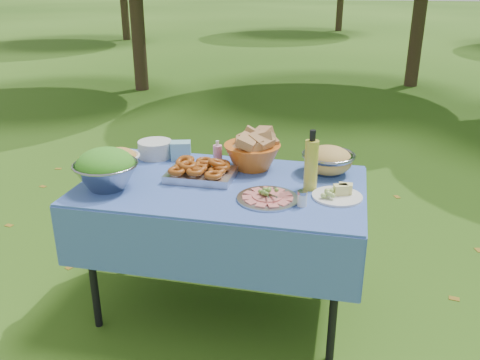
% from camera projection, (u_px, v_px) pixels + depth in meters
% --- Properties ---
extents(ground, '(80.00, 80.00, 0.00)m').
position_uv_depth(ground, '(224.00, 305.00, 2.93)').
color(ground, '#173509').
rests_on(ground, ground).
extents(picnic_table, '(1.46, 0.86, 0.76)m').
position_uv_depth(picnic_table, '(223.00, 247.00, 2.79)').
color(picnic_table, '#75A0E0').
rests_on(picnic_table, ground).
extents(salad_bowl, '(0.38, 0.38, 0.21)m').
position_uv_depth(salad_bowl, '(106.00, 169.00, 2.55)').
color(salad_bowl, gray).
rests_on(salad_bowl, picnic_table).
extents(pasta_bowl_white, '(0.27, 0.27, 0.13)m').
position_uv_depth(pasta_bowl_white, '(119.00, 159.00, 2.81)').
color(pasta_bowl_white, silver).
rests_on(pasta_bowl_white, picnic_table).
extents(plate_stack, '(0.21, 0.21, 0.10)m').
position_uv_depth(plate_stack, '(155.00, 149.00, 3.01)').
color(plate_stack, silver).
rests_on(plate_stack, picnic_table).
extents(wipes_box, '(0.13, 0.11, 0.11)m').
position_uv_depth(wipes_box, '(181.00, 150.00, 2.98)').
color(wipes_box, '#84BFCF').
rests_on(wipes_box, picnic_table).
extents(sanitizer_bottle, '(0.06, 0.06, 0.15)m').
position_uv_depth(sanitizer_bottle, '(218.00, 153.00, 2.87)').
color(sanitizer_bottle, pink).
rests_on(sanitizer_bottle, picnic_table).
extents(bread_bowl, '(0.37, 0.37, 0.21)m').
position_uv_depth(bread_bowl, '(252.00, 150.00, 2.82)').
color(bread_bowl, '#C65C19').
rests_on(bread_bowl, picnic_table).
extents(pasta_bowl_steel, '(0.34, 0.34, 0.15)m').
position_uv_depth(pasta_bowl_steel, '(328.00, 160.00, 2.76)').
color(pasta_bowl_steel, gray).
rests_on(pasta_bowl_steel, picnic_table).
extents(fried_tray, '(0.35, 0.25, 0.08)m').
position_uv_depth(fried_tray, '(201.00, 171.00, 2.70)').
color(fried_tray, '#B7B6BB').
rests_on(fried_tray, picnic_table).
extents(charcuterie_platter, '(0.37, 0.37, 0.07)m').
position_uv_depth(charcuterie_platter, '(268.00, 193.00, 2.44)').
color(charcuterie_platter, '#ACB0B3').
rests_on(charcuterie_platter, picnic_table).
extents(oil_bottle, '(0.09, 0.09, 0.31)m').
position_uv_depth(oil_bottle, '(311.00, 160.00, 2.52)').
color(oil_bottle, gold).
rests_on(oil_bottle, picnic_table).
extents(cheese_plate, '(0.28, 0.28, 0.07)m').
position_uv_depth(cheese_plate, '(338.00, 191.00, 2.47)').
color(cheese_plate, silver).
rests_on(cheese_plate, picnic_table).
extents(shaker, '(0.06, 0.06, 0.08)m').
position_uv_depth(shaker, '(302.00, 199.00, 2.37)').
color(shaker, silver).
rests_on(shaker, picnic_table).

